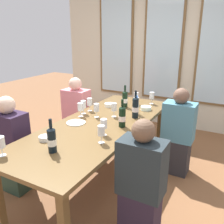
{
  "coord_description": "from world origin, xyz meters",
  "views": [
    {
      "loc": [
        1.39,
        -2.25,
        1.76
      ],
      "look_at": [
        0.0,
        0.3,
        0.79
      ],
      "focal_mm": 39.5,
      "sensor_mm": 36.0,
      "label": 1
    }
  ],
  "objects": [
    {
      "name": "wine_bottle_0",
      "position": [
        0.28,
        0.37,
        0.87
      ],
      "size": [
        0.08,
        0.08,
        0.34
      ],
      "color": "black",
      "rests_on": "dining_table"
    },
    {
      "name": "wine_bottle_2",
      "position": [
        -0.02,
        0.71,
        0.86
      ],
      "size": [
        0.08,
        0.08,
        0.31
      ],
      "color": "black",
      "rests_on": "dining_table"
    },
    {
      "name": "tasting_bowl_1",
      "position": [
        0.29,
        0.72,
        0.76
      ],
      "size": [
        0.14,
        0.14,
        0.05
      ],
      "primitive_type": "cylinder",
      "color": "white",
      "rests_on": "dining_table"
    },
    {
      "name": "white_plate_0",
      "position": [
        -0.24,
        -0.12,
        0.74
      ],
      "size": [
        0.22,
        0.22,
        0.01
      ],
      "primitive_type": "cylinder",
      "color": "white",
      "rests_on": "dining_table"
    },
    {
      "name": "wine_glass_7",
      "position": [
        0.28,
        -0.43,
        0.86
      ],
      "size": [
        0.07,
        0.07,
        0.17
      ],
      "color": "white",
      "rests_on": "dining_table"
    },
    {
      "name": "back_wall_with_windows",
      "position": [
        0.0,
        2.25,
        1.45
      ],
      "size": [
        4.13,
        0.1,
        2.9
      ],
      "color": "beige",
      "rests_on": "ground"
    },
    {
      "name": "wine_glass_0",
      "position": [
        0.21,
        -0.27,
        0.86
      ],
      "size": [
        0.07,
        0.07,
        0.17
      ],
      "color": "white",
      "rests_on": "dining_table"
    },
    {
      "name": "wine_glass_4",
      "position": [
        -0.14,
        0.16,
        0.86
      ],
      "size": [
        0.07,
        0.07,
        0.17
      ],
      "color": "white",
      "rests_on": "dining_table"
    },
    {
      "name": "seated_person_3",
      "position": [
        0.76,
        -0.58,
        0.53
      ],
      "size": [
        0.38,
        0.24,
        1.11
      ],
      "color": "#2C2234",
      "rests_on": "ground"
    },
    {
      "name": "wine_glass_8",
      "position": [
        -0.33,
        -1.05,
        0.86
      ],
      "size": [
        0.07,
        0.07,
        0.17
      ],
      "color": "white",
      "rests_on": "dining_table"
    },
    {
      "name": "wine_glass_5",
      "position": [
        0.07,
        0.9,
        0.86
      ],
      "size": [
        0.07,
        0.07,
        0.17
      ],
      "color": "white",
      "rests_on": "dining_table"
    },
    {
      "name": "wine_glass_1",
      "position": [
        -0.33,
        0.09,
        0.86
      ],
      "size": [
        0.07,
        0.07,
        0.17
      ],
      "color": "white",
      "rests_on": "dining_table"
    },
    {
      "name": "wine_bottle_3",
      "position": [
        -0.0,
        -0.79,
        0.86
      ],
      "size": [
        0.08,
        0.08,
        0.31
      ],
      "color": "black",
      "rests_on": "dining_table"
    },
    {
      "name": "wine_bottle_1",
      "position": [
        0.27,
        0.03,
        0.86
      ],
      "size": [
        0.08,
        0.08,
        0.31
      ],
      "color": "black",
      "rests_on": "dining_table"
    },
    {
      "name": "tasting_bowl_0",
      "position": [
        -0.23,
        -0.64,
        0.76
      ],
      "size": [
        0.12,
        0.12,
        0.04
      ],
      "primitive_type": "cylinder",
      "color": "silver",
      "rests_on": "dining_table"
    },
    {
      "name": "seated_person_2",
      "position": [
        -0.76,
        -0.62,
        0.53
      ],
      "size": [
        0.38,
        0.24,
        1.11
      ],
      "color": "#24382B",
      "rests_on": "ground"
    },
    {
      "name": "dining_table",
      "position": [
        0.0,
        0.0,
        0.67
      ],
      "size": [
        0.93,
        2.45,
        0.74
      ],
      "color": "brown",
      "rests_on": "ground"
    },
    {
      "name": "wine_glass_3",
      "position": [
        0.25,
        1.03,
        0.86
      ],
      "size": [
        0.07,
        0.07,
        0.17
      ],
      "color": "white",
      "rests_on": "dining_table"
    },
    {
      "name": "tasting_bowl_2",
      "position": [
        -0.22,
        0.62,
        0.76
      ],
      "size": [
        0.13,
        0.13,
        0.05
      ],
      "primitive_type": "cylinder",
      "color": "white",
      "rests_on": "dining_table"
    },
    {
      "name": "wine_glass_2",
      "position": [
        -0.36,
        0.19,
        0.86
      ],
      "size": [
        0.07,
        0.07,
        0.17
      ],
      "color": "white",
      "rests_on": "dining_table"
    },
    {
      "name": "wine_glass_9",
      "position": [
        0.04,
        0.28,
        0.86
      ],
      "size": [
        0.07,
        0.07,
        0.17
      ],
      "color": "white",
      "rests_on": "dining_table"
    },
    {
      "name": "seated_person_1",
      "position": [
        0.76,
        0.62,
        0.53
      ],
      "size": [
        0.38,
        0.24,
        1.11
      ],
      "color": "#2A292D",
      "rests_on": "ground"
    },
    {
      "name": "wine_glass_6",
      "position": [
        -0.35,
        0.33,
        0.86
      ],
      "size": [
        0.07,
        0.07,
        0.17
      ],
      "color": "white",
      "rests_on": "dining_table"
    },
    {
      "name": "seated_person_0",
      "position": [
        -0.76,
        0.57,
        0.53
      ],
      "size": [
        0.38,
        0.24,
        1.11
      ],
      "color": "#3A353B",
      "rests_on": "ground"
    },
    {
      "name": "water_bottle",
      "position": [
        0.24,
        0.5,
        0.85
      ],
      "size": [
        0.06,
        0.06,
        0.24
      ],
      "color": "white",
      "rests_on": "dining_table"
    },
    {
      "name": "ground_plane",
      "position": [
        0.0,
        0.0,
        0.0
      ],
      "size": [
        12.0,
        12.0,
        0.0
      ],
      "primitive_type": "plane",
      "color": "brown"
    }
  ]
}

